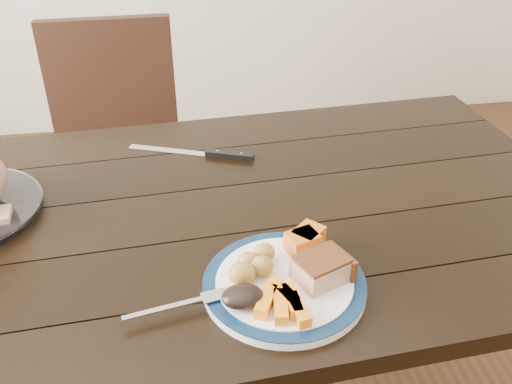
{
  "coord_description": "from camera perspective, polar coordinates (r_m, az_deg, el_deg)",
  "views": [
    {
      "loc": [
        -0.07,
        -1.0,
        1.43
      ],
      "look_at": [
        0.08,
        -0.02,
        0.8
      ],
      "focal_mm": 40.0,
      "sensor_mm": 36.0,
      "label": 1
    }
  ],
  "objects": [
    {
      "name": "dining_table",
      "position": [
        1.26,
        -3.74,
        -5.27
      ],
      "size": [
        1.66,
        1.01,
        0.75
      ],
      "rotation": [
        0.0,
        0.0,
        0.07
      ],
      "color": "black",
      "rests_on": "ground"
    },
    {
      "name": "chair_far",
      "position": [
        1.97,
        -13.65,
        4.17
      ],
      "size": [
        0.43,
        0.44,
        0.93
      ],
      "rotation": [
        0.0,
        0.0,
        3.17
      ],
      "color": "black",
      "rests_on": "ground"
    },
    {
      "name": "dinner_plate",
      "position": [
        1.01,
        2.85,
        -9.28
      ],
      "size": [
        0.29,
        0.29,
        0.02
      ],
      "primitive_type": "cylinder",
      "color": "white",
      "rests_on": "dining_table"
    },
    {
      "name": "plate_rim",
      "position": [
        1.01,
        2.86,
        -8.92
      ],
      "size": [
        0.29,
        0.29,
        0.02
      ],
      "primitive_type": "torus",
      "color": "#0C223E",
      "rests_on": "dinner_plate"
    },
    {
      "name": "pork_slice",
      "position": [
        1.0,
        6.56,
        -7.7
      ],
      "size": [
        0.11,
        0.1,
        0.04
      ],
      "primitive_type": "cube",
      "rotation": [
        0.0,
        0.0,
        0.41
      ],
      "color": "tan",
      "rests_on": "dinner_plate"
    },
    {
      "name": "roasted_potatoes",
      "position": [
        1.0,
        -0.35,
        -7.28
      ],
      "size": [
        0.09,
        0.09,
        0.04
      ],
      "color": "gold",
      "rests_on": "dinner_plate"
    },
    {
      "name": "carrot_batons",
      "position": [
        0.95,
        2.82,
        -10.94
      ],
      "size": [
        0.09,
        0.11,
        0.02
      ],
      "color": "orange",
      "rests_on": "dinner_plate"
    },
    {
      "name": "pumpkin_wedges",
      "position": [
        1.06,
        4.96,
        -4.81
      ],
      "size": [
        0.08,
        0.08,
        0.04
      ],
      "color": "orange",
      "rests_on": "dinner_plate"
    },
    {
      "name": "dark_mushroom",
      "position": [
        0.95,
        -1.34,
        -10.4
      ],
      "size": [
        0.07,
        0.05,
        0.03
      ],
      "primitive_type": "ellipsoid",
      "color": "black",
      "rests_on": "dinner_plate"
    },
    {
      "name": "fork",
      "position": [
        0.97,
        -7.17,
        -11.06
      ],
      "size": [
        0.18,
        0.05,
        0.0
      ],
      "rotation": [
        0.0,
        0.0,
        0.2
      ],
      "color": "silver",
      "rests_on": "dinner_plate"
    },
    {
      "name": "carving_knife",
      "position": [
        1.41,
        -4.23,
        3.83
      ],
      "size": [
        0.31,
        0.13,
        0.01
      ],
      "rotation": [
        0.0,
        0.0,
        -0.36
      ],
      "color": "silver",
      "rests_on": "dining_table"
    }
  ]
}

